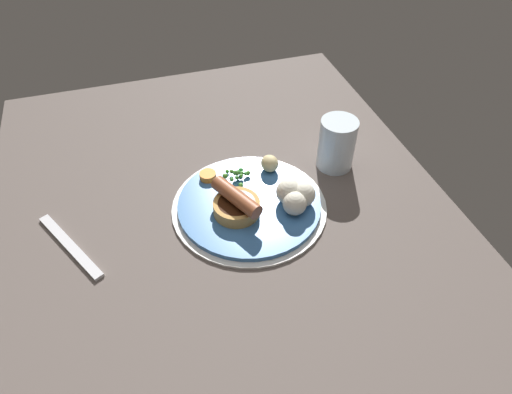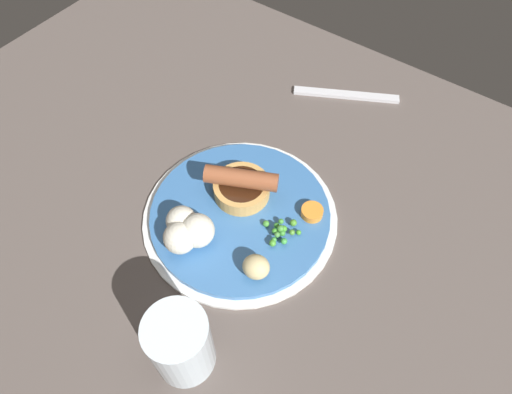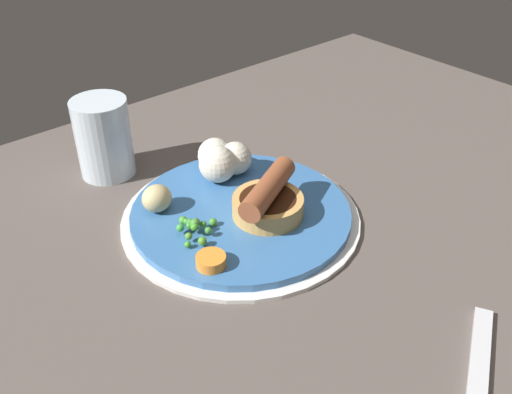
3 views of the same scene
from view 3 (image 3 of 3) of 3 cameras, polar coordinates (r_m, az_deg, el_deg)
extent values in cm
cube|color=#564C47|center=(66.62, 4.02, -3.51)|extent=(110.00, 80.00, 3.00)
cylinder|color=silver|center=(65.75, -1.52, -2.09)|extent=(27.37, 27.37, 0.50)
cylinder|color=#386BA8|center=(65.49, -1.53, -1.77)|extent=(25.18, 25.18, 1.40)
cylinder|color=tan|center=(63.61, 1.19, -0.95)|extent=(7.99, 7.99, 2.29)
cylinder|color=#33190C|center=(63.03, 1.20, -0.21)|extent=(6.39, 6.39, 0.30)
cylinder|color=brown|center=(62.23, 1.22, 0.88)|extent=(10.24, 6.75, 2.58)
sphere|color=#4E9126|center=(60.94, -6.11, -2.65)|extent=(0.87, 0.87, 0.87)
sphere|color=#44942D|center=(62.71, -7.30, -2.33)|extent=(0.94, 0.94, 0.94)
sphere|color=#4A8F2B|center=(59.68, -5.38, -4.41)|extent=(0.97, 0.97, 0.97)
sphere|color=#418936|center=(60.90, -6.12, -2.60)|extent=(1.00, 1.00, 1.00)
sphere|color=#3E8C33|center=(60.79, -4.79, -3.35)|extent=(0.76, 0.76, 0.76)
sphere|color=#438239|center=(61.70, -6.59, -2.54)|extent=(0.82, 0.82, 0.82)
sphere|color=#388328|center=(60.90, -6.18, -2.68)|extent=(0.93, 0.93, 0.93)
sphere|color=#40952A|center=(60.68, -6.17, -3.00)|extent=(0.89, 0.89, 0.89)
sphere|color=#4D8B31|center=(60.23, -6.75, -3.91)|extent=(0.79, 0.79, 0.79)
sphere|color=#398A27|center=(61.78, -5.97, -2.45)|extent=(0.75, 0.75, 0.75)
sphere|color=green|center=(62.38, -6.96, -2.46)|extent=(0.71, 0.71, 0.71)
sphere|color=#37862D|center=(61.33, -5.32, -2.73)|extent=(0.78, 0.78, 0.78)
sphere|color=green|center=(61.46, -7.59, -3.08)|extent=(0.87, 0.87, 0.87)
sphere|color=#368730|center=(61.07, -6.65, -2.86)|extent=(0.84, 0.84, 0.84)
sphere|color=#409728|center=(59.74, -6.85, -4.73)|extent=(0.70, 0.70, 0.70)
sphere|color=#428E33|center=(62.56, -4.32, -2.52)|extent=(0.91, 0.91, 0.91)
sphere|color=beige|center=(69.19, -3.87, 3.30)|extent=(4.58, 4.58, 4.58)
sphere|color=beige|center=(70.54, -2.31, 3.80)|extent=(4.13, 4.13, 4.13)
sphere|color=beige|center=(71.30, -4.11, 4.20)|extent=(4.35, 4.35, 4.35)
ellipsoid|color=#CCB77F|center=(65.14, -9.89, -0.12)|extent=(4.12, 3.90, 3.13)
cylinder|color=orange|center=(57.33, -4.52, -6.38)|extent=(4.00, 4.00, 1.18)
cube|color=silver|center=(52.25, 21.26, -17.21)|extent=(16.63, 9.90, 0.60)
cylinder|color=silver|center=(74.46, -15.00, 5.75)|extent=(6.98, 6.98, 10.12)
camera|label=1|loc=(0.93, 43.52, 38.77)|focal=32.00mm
camera|label=2|loc=(0.71, -41.83, 40.57)|focal=32.00mm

